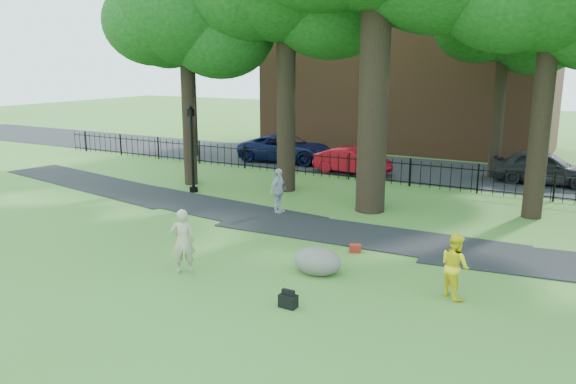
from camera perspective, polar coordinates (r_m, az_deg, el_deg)
The scene contains 15 objects.
ground at distance 15.60m, azimuth -1.04°, elevation -7.73°, with size 120.00×120.00×0.00m, color #466F27.
footpath at distance 18.53m, azimuth 7.75°, elevation -4.45°, with size 36.00×2.60×0.03m, color black.
street at distance 30.04m, azimuth 14.46°, elevation 2.04°, with size 80.00×7.00×0.02m, color black.
iron_fence at distance 26.14m, azimuth 12.27°, elevation 1.89°, with size 44.00×0.04×1.20m.
brick_building at distance 38.32m, azimuth 12.22°, elevation 13.49°, with size 18.00×8.00×12.00m, color brown.
woman at distance 15.27m, azimuth -10.64°, elevation -4.92°, with size 0.64×0.42×1.77m, color tan.
man at distance 14.09m, azimuth 16.59°, elevation -7.18°, with size 0.77×0.60×1.59m, color yellow.
pedestrian at distance 20.92m, azimuth -1.00°, elevation 0.11°, with size 0.99×0.41×1.69m, color #AEAEB3.
boulder at distance 15.16m, azimuth 3.00°, elevation -6.84°, with size 1.31×0.99×0.77m, color #686456.
lamppost at distance 24.52m, azimuth -9.71°, elevation 4.20°, with size 0.37×0.37×3.74m.
backpack at distance 13.20m, azimuth 0.02°, elevation -11.01°, with size 0.41×0.26×0.31m, color black.
red_bag at distance 16.92m, azimuth 6.85°, elevation -5.71°, with size 0.35×0.22×0.24m, color maroon.
red_sedan at distance 28.67m, azimuth 6.54°, elevation 3.17°, with size 1.37×3.92×1.29m, color red.
navy_van at distance 31.80m, azimuth -0.15°, elevation 4.43°, with size 2.51×5.44×1.51m, color #0B1138.
grey_car at distance 28.51m, azimuth 24.57°, elevation 2.28°, with size 1.85×4.59×1.56m, color black.
Camera 1 is at (7.33, -12.60, 5.55)m, focal length 35.00 mm.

